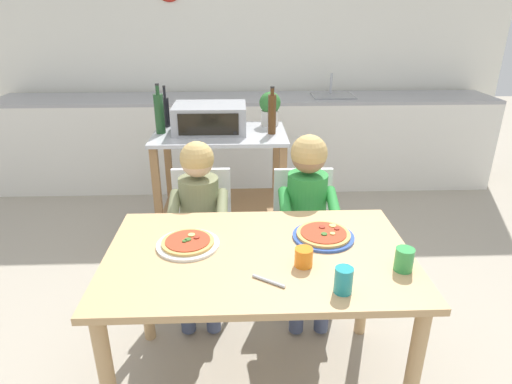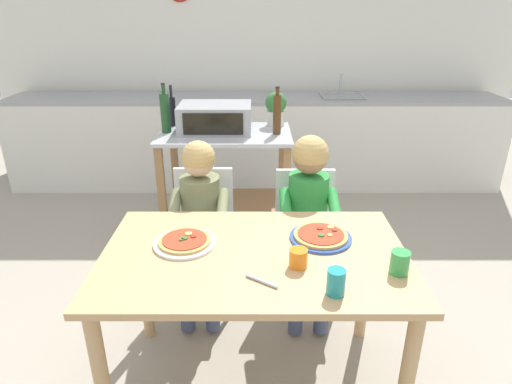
% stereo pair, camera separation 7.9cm
% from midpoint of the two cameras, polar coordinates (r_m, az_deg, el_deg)
% --- Properties ---
extents(ground_plane, '(11.92, 11.92, 0.00)m').
position_cam_midpoint_polar(ground_plane, '(3.24, -1.32, -8.15)').
color(ground_plane, '#A89E8C').
extents(back_wall_tiled, '(5.32, 0.14, 2.70)m').
position_cam_midpoint_polar(back_wall_tiled, '(4.63, -1.90, 19.03)').
color(back_wall_tiled, white).
rests_on(back_wall_tiled, ground).
extents(kitchen_counter, '(4.79, 0.60, 1.08)m').
position_cam_midpoint_polar(kitchen_counter, '(4.38, -1.68, 6.72)').
color(kitchen_counter, silver).
rests_on(kitchen_counter, ground).
extents(kitchen_island_cart, '(0.93, 0.61, 0.87)m').
position_cam_midpoint_polar(kitchen_island_cart, '(3.20, -5.31, 2.82)').
color(kitchen_island_cart, '#B7BABF').
rests_on(kitchen_island_cart, ground).
extents(toaster_oven, '(0.50, 0.37, 0.19)m').
position_cam_midpoint_polar(toaster_oven, '(3.11, -6.82, 9.63)').
color(toaster_oven, '#999BA0').
rests_on(toaster_oven, kitchen_island_cart).
extents(bottle_squat_spirits, '(0.07, 0.07, 0.34)m').
position_cam_midpoint_polar(bottle_squat_spirits, '(3.12, -13.32, 10.08)').
color(bottle_squat_spirits, '#1E4723').
rests_on(bottle_squat_spirits, kitchen_island_cart).
extents(bottle_tall_green_wine, '(0.05, 0.05, 0.30)m').
position_cam_midpoint_polar(bottle_tall_green_wine, '(3.30, -12.46, 10.34)').
color(bottle_tall_green_wine, black).
rests_on(bottle_tall_green_wine, kitchen_island_cart).
extents(bottle_dark_olive_oil, '(0.06, 0.06, 0.33)m').
position_cam_midpoint_polar(bottle_dark_olive_oil, '(3.03, 1.37, 10.29)').
color(bottle_dark_olive_oil, '#4C2D14').
rests_on(bottle_dark_olive_oil, kitchen_island_cart).
extents(potted_herb_plant, '(0.16, 0.16, 0.25)m').
position_cam_midpoint_polar(potted_herb_plant, '(3.26, 1.14, 11.04)').
color(potted_herb_plant, beige).
rests_on(potted_herb_plant, kitchen_island_cart).
extents(dining_table, '(1.29, 0.79, 0.73)m').
position_cam_midpoint_polar(dining_table, '(1.90, -0.86, -10.72)').
color(dining_table, tan).
rests_on(dining_table, ground).
extents(dining_chair_left, '(0.36, 0.36, 0.81)m').
position_cam_midpoint_polar(dining_chair_left, '(2.58, -7.99, -4.82)').
color(dining_chair_left, silver).
rests_on(dining_chair_left, ground).
extents(dining_chair_right, '(0.36, 0.36, 0.81)m').
position_cam_midpoint_polar(dining_chair_right, '(2.57, 5.40, -4.84)').
color(dining_chair_right, silver).
rests_on(dining_chair_right, ground).
extents(child_in_olive_shirt, '(0.32, 0.42, 1.01)m').
position_cam_midpoint_polar(child_in_olive_shirt, '(2.40, -8.48, -2.57)').
color(child_in_olive_shirt, '#424C6B').
rests_on(child_in_olive_shirt, ground).
extents(child_in_green_shirt, '(0.32, 0.42, 1.05)m').
position_cam_midpoint_polar(child_in_green_shirt, '(2.38, 5.93, -1.88)').
color(child_in_green_shirt, '#424C6B').
rests_on(child_in_green_shirt, ground).
extents(pizza_plate_white, '(0.27, 0.27, 0.03)m').
position_cam_midpoint_polar(pizza_plate_white, '(1.91, -10.12, -6.66)').
color(pizza_plate_white, white).
rests_on(pizza_plate_white, dining_table).
extents(pizza_plate_blue_rimmed, '(0.28, 0.28, 0.03)m').
position_cam_midpoint_polar(pizza_plate_blue_rimmed, '(1.96, 7.72, -5.66)').
color(pizza_plate_blue_rimmed, '#3356B7').
rests_on(pizza_plate_blue_rimmed, dining_table).
extents(drinking_cup_green, '(0.07, 0.07, 0.09)m').
position_cam_midpoint_polar(drinking_cup_green, '(1.79, 17.71, -8.48)').
color(drinking_cup_green, green).
rests_on(drinking_cup_green, dining_table).
extents(drinking_cup_orange, '(0.07, 0.07, 0.08)m').
position_cam_midpoint_polar(drinking_cup_orange, '(1.74, 4.99, -8.56)').
color(drinking_cup_orange, orange).
rests_on(drinking_cup_orange, dining_table).
extents(drinking_cup_teal, '(0.07, 0.07, 0.10)m').
position_cam_midpoint_polar(drinking_cup_teal, '(1.61, 10.04, -11.38)').
color(drinking_cup_teal, teal).
rests_on(drinking_cup_teal, dining_table).
extents(serving_spoon, '(0.12, 0.09, 0.01)m').
position_cam_midpoint_polar(serving_spoon, '(1.66, 0.28, -11.66)').
color(serving_spoon, '#B7BABF').
rests_on(serving_spoon, dining_table).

